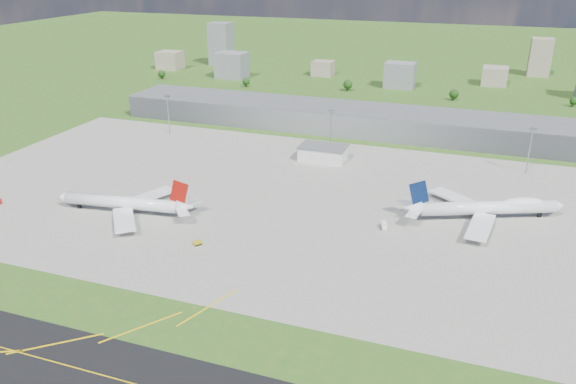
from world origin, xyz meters
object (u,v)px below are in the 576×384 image
(van_white_far, at_px, (452,212))
(airliner_red_twin, at_px, (126,203))
(van_white_near, at_px, (384,226))
(tug_yellow, at_px, (198,243))
(airliner_blue_quad, at_px, (488,208))

(van_white_far, bearing_deg, airliner_red_twin, -156.70)
(airliner_red_twin, xyz_separation_m, van_white_near, (114.24, 23.54, -3.59))
(van_white_near, xyz_separation_m, van_white_far, (26.72, 25.00, -0.21))
(tug_yellow, bearing_deg, van_white_near, -20.76)
(airliner_red_twin, bearing_deg, tug_yellow, 151.91)
(airliner_red_twin, bearing_deg, van_white_near, -175.91)
(tug_yellow, bearing_deg, airliner_red_twin, 108.37)
(airliner_blue_quad, bearing_deg, van_white_far, 159.05)
(tug_yellow, height_order, van_white_far, van_white_far)
(van_white_near, distance_m, van_white_far, 36.60)
(airliner_blue_quad, distance_m, van_white_far, 15.51)
(airliner_red_twin, xyz_separation_m, van_white_far, (140.96, 48.55, -3.81))
(airliner_blue_quad, xyz_separation_m, tug_yellow, (-110.74, -65.97, -4.45))
(van_white_far, bearing_deg, tug_yellow, -141.37)
(airliner_red_twin, height_order, van_white_near, airliner_red_twin)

